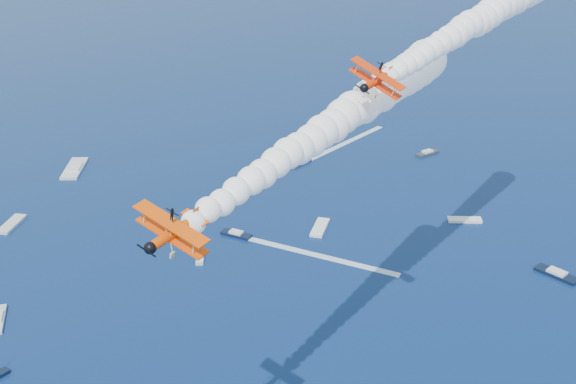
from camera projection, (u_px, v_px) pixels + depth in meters
biplane_lead at (377, 81)px, 101.97m from camera, size 9.99×11.48×8.19m
biplane_trail at (174, 232)px, 79.49m from camera, size 11.15×12.63×8.18m
smoke_trail_lead at (476, 21)px, 123.80m from camera, size 65.80×43.95×11.60m
smoke_trail_trail at (332, 125)px, 101.92m from camera, size 65.95×47.26×11.60m
spectator_boats at (89, 260)px, 173.08m from camera, size 204.04×180.26×0.70m
boat_wakes at (123, 194)px, 205.35m from camera, size 202.98×151.76×0.04m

